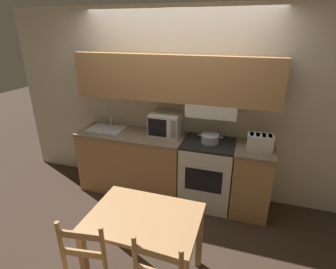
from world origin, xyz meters
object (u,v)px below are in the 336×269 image
at_px(microwave, 166,124).
at_px(dining_table, 144,227).
at_px(stove_range, 207,173).
at_px(toaster, 260,142).
at_px(cooking_pot, 210,138).
at_px(sink_basin, 107,129).

relative_size(microwave, dining_table, 0.42).
xyz_separation_m(stove_range, microwave, (-0.61, 0.10, 0.61)).
bearing_deg(dining_table, stove_range, 76.80).
xyz_separation_m(toaster, dining_table, (-0.94, -1.37, -0.38)).
xyz_separation_m(stove_range, dining_table, (-0.33, -1.39, 0.17)).
bearing_deg(toaster, cooking_pot, 177.92).
xyz_separation_m(stove_range, toaster, (0.61, -0.02, 0.55)).
height_order(stove_range, sink_basin, sink_basin).
bearing_deg(dining_table, toaster, 55.49).
relative_size(stove_range, sink_basin, 1.82).
bearing_deg(microwave, sink_basin, -173.52).
xyz_separation_m(stove_range, sink_basin, (-1.48, -0.00, 0.47)).
xyz_separation_m(cooking_pot, toaster, (0.60, -0.02, 0.04)).
height_order(stove_range, toaster, toaster).
bearing_deg(sink_basin, stove_range, 0.09).
height_order(microwave, toaster, microwave).
xyz_separation_m(cooking_pot, sink_basin, (-1.49, -0.00, -0.04)).
distance_m(toaster, dining_table, 1.70).
distance_m(toaster, sink_basin, 2.09).
distance_m(stove_range, sink_basin, 1.55).
distance_m(sink_basin, dining_table, 1.83).
relative_size(stove_range, toaster, 2.91).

